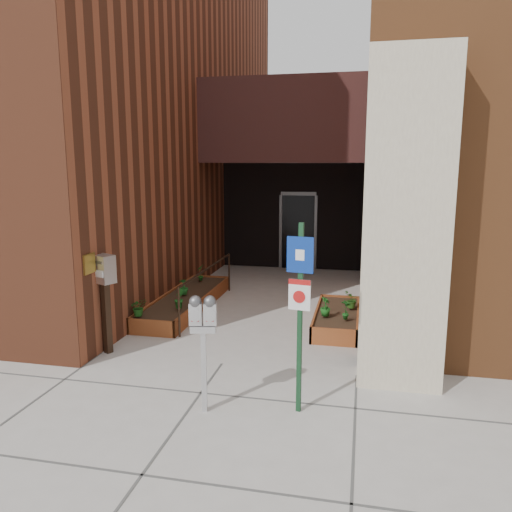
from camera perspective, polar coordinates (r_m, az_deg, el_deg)
The scene contains 15 objects.
ground at distance 7.72m, azimuth -3.94°, elevation -12.20°, with size 80.00×80.00×0.00m, color #9E9991.
architecture at distance 14.05m, azimuth 3.27°, elevation 18.68°, with size 20.00×14.60×10.00m.
planter_left at distance 10.56m, azimuth -8.00°, elevation -5.22°, with size 0.90×3.60×0.30m.
planter_right at distance 9.48m, azimuth 9.24°, elevation -7.09°, with size 0.80×2.20×0.30m.
handrail at distance 10.21m, azimuth -5.54°, elevation -2.16°, with size 0.04×3.34×0.90m.
parking_meter at distance 5.97m, azimuth -6.08°, elevation -7.57°, with size 0.34×0.18×1.46m.
sign_post at distance 5.87m, azimuth 5.03°, elevation -4.87°, with size 0.31×0.10×2.31m.
payment_dropbox at distance 8.13m, azimuth -16.90°, elevation -2.97°, with size 0.38×0.34×1.59m.
shrub_left_a at distance 9.17m, azimuth -13.27°, elevation -5.70°, with size 0.29×0.29×0.32m, color #1D5418.
shrub_left_b at distance 9.51m, azimuth -8.83°, elevation -4.83°, with size 0.20×0.20×0.36m, color #1C631E.
shrub_left_c at distance 10.48m, azimuth -8.27°, elevation -3.47°, with size 0.18×0.18×0.33m, color #1A5E1F.
shrub_left_d at distance 11.65m, azimuth -6.36°, elevation -1.88°, with size 0.20×0.20×0.39m, color #1B5117.
shrub_right_a at distance 9.02m, azimuth 7.94°, elevation -5.75°, with size 0.19×0.19×0.34m, color #175117.
shrub_right_b at distance 8.85m, azimuth 10.26°, elevation -6.04°, with size 0.19×0.19×0.36m, color #195A1C.
shrub_right_c at distance 9.56m, azimuth 10.86°, elevation -4.96°, with size 0.28×0.28×0.31m, color #275518.
Camera 1 is at (2.00, -6.83, 2.97)m, focal length 35.00 mm.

